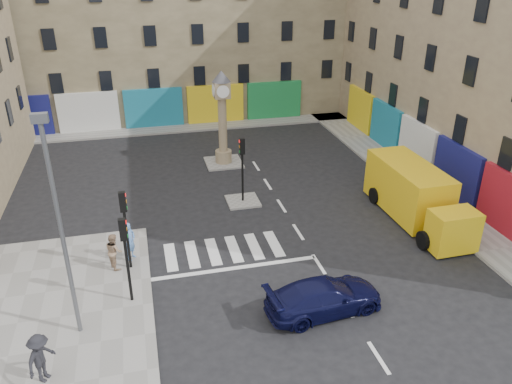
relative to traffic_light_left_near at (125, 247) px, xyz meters
name	(u,v)px	position (x,y,z in m)	size (l,w,h in m)	color
ground	(327,277)	(8.30, -0.20, -2.62)	(120.00, 120.00, 0.00)	black
sidewalk_left	(56,350)	(-2.70, -2.20, -2.55)	(7.00, 16.00, 0.15)	gray
sidewalk_right	(397,170)	(17.00, 9.80, -2.55)	(2.60, 30.00, 0.15)	gray
sidewalk_far	(181,127)	(4.30, 22.00, -2.55)	(32.00, 2.40, 0.15)	gray
island_near	(243,201)	(6.30, 7.80, -2.56)	(1.80, 1.80, 0.12)	gray
island_far	(224,162)	(6.30, 13.80, -2.56)	(2.40, 2.40, 0.12)	gray
building_right	(507,41)	(23.30, 9.80, 5.38)	(10.00, 30.00, 16.00)	#9A8865
building_far	(167,10)	(4.30, 27.80, 5.88)	(32.00, 10.00, 17.00)	#948663
traffic_light_left_near	(125,247)	(0.00, 0.00, 0.00)	(0.28, 0.22, 3.70)	black
traffic_light_left_far	(125,218)	(0.00, 2.40, 0.00)	(0.28, 0.22, 3.70)	black
traffic_light_island	(242,160)	(6.30, 7.80, -0.03)	(0.28, 0.22, 3.70)	black
lamp_post	(59,220)	(-1.90, -1.40, 2.17)	(0.50, 0.25, 8.30)	#595B60
clock_pillar	(222,112)	(6.30, 13.80, 0.93)	(1.20, 1.20, 6.10)	#9A8865
navy_sedan	(324,297)	(7.33, -2.33, -1.94)	(1.91, 4.70, 1.37)	black
yellow_van	(415,195)	(14.68, 3.80, -1.25)	(2.67, 7.61, 2.75)	yellow
pedestrian_blue	(130,241)	(0.05, 3.10, -1.55)	(0.67, 0.44, 1.85)	#5B8BD1
pedestrian_tan	(114,251)	(-0.63, 2.56, -1.64)	(0.81, 0.63, 1.66)	#97785D
pedestrian_dark	(41,358)	(-2.84, -3.60, -1.57)	(1.16, 0.67, 1.79)	black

